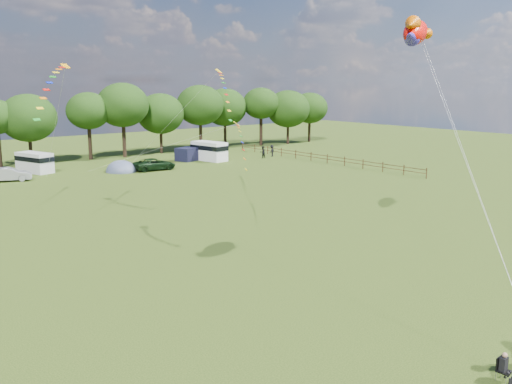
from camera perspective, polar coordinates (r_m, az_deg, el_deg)
ground_plane at (r=29.75m, az=9.86°, el=-9.93°), size 180.00×180.00×0.00m
tree_line at (r=77.85m, az=-19.17°, el=7.40°), size 102.98×10.98×10.27m
fence at (r=75.39m, az=6.32°, el=3.52°), size 0.12×33.12×1.20m
car_b at (r=66.05m, az=-23.46°, el=1.62°), size 4.47×2.86×1.48m
car_d at (r=69.26m, az=-10.12°, el=2.75°), size 5.34×2.70×1.42m
campervan_c at (r=71.23m, az=-21.27°, el=2.83°), size 3.34×5.14×2.33m
campervan_d at (r=76.65m, az=-4.70°, el=4.17°), size 2.96×5.40×2.51m
tent_greyblue at (r=68.97m, az=-13.32°, el=2.01°), size 3.59×3.94×2.67m
awning_navy at (r=76.74m, az=-6.84°, el=3.77°), size 3.34×3.00×1.75m
camp_chair at (r=22.99m, az=23.48°, el=-15.49°), size 0.48×0.48×1.11m
fish_kite at (r=37.19m, az=15.58°, el=15.17°), size 4.20×2.90×2.24m
streamer_kite_b at (r=42.75m, az=-19.56°, el=10.40°), size 4.29×4.57×3.79m
streamer_kite_c at (r=39.13m, az=-1.59°, el=5.54°), size 3.05×4.89×2.76m
walker_a at (r=78.66m, az=0.67°, el=4.00°), size 0.84×0.56×1.65m
walker_b at (r=80.50m, az=1.60°, el=4.15°), size 1.15×0.83×1.62m
streamer_kite_d at (r=49.77m, az=-3.28°, el=10.53°), size 2.69×5.05×4.29m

